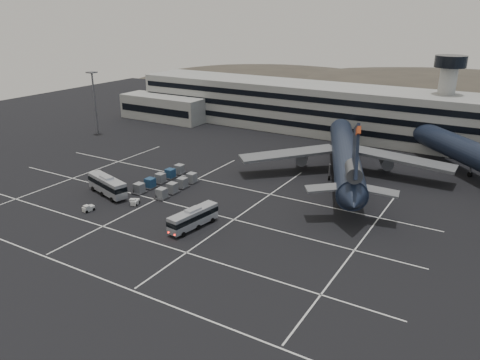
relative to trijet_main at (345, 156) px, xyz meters
The scene contains 12 objects.
ground 41.19m from the trijet_main, 122.00° to the right, with size 260.00×260.00×0.00m, color black.
lane_markings 40.08m from the trijet_main, 121.40° to the right, with size 90.00×55.62×0.01m.
terminal 44.05m from the trijet_main, 123.97° to the left, with size 125.00×26.00×24.00m.
hills 136.51m from the trijet_main, 91.55° to the left, with size 352.00×180.00×44.00m.
lightpole_left 76.93m from the trijet_main, behind, with size 2.40×2.40×18.28m.
trijet_main is the anchor object (origin of this frame).
trijet_far 28.58m from the trijet_main, 31.37° to the left, with size 43.22×46.03×18.08m.
bus_near 39.66m from the trijet_main, 110.56° to the right, with size 3.84×10.41×3.59m.
bus_far 50.56m from the trijet_main, 138.25° to the right, with size 11.64×5.73×4.01m.
tug_a 54.26m from the trijet_main, 130.03° to the right, with size 1.57×2.23×1.31m.
tug_b 45.71m from the trijet_main, 130.35° to the right, with size 1.85×2.31×1.30m.
uld_cluster 38.68m from the trijet_main, 142.24° to the right, with size 8.41×16.38×2.13m.
Camera 1 is at (51.76, -60.43, 35.35)m, focal length 35.00 mm.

